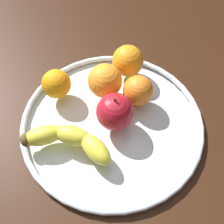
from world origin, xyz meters
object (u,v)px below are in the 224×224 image
at_px(fruit_bowl, 112,122).
at_px(orange_back_left, 56,84).
at_px(banana, 68,140).
at_px(orange_front_right, 138,90).
at_px(orange_center, 105,81).
at_px(apple, 115,112).
at_px(orange_back_right, 128,61).

xyz_separation_m(fruit_bowl, orange_back_left, (0.14, 0.02, 0.04)).
bearing_deg(banana, orange_back_left, -58.24).
relative_size(orange_back_left, orange_front_right, 0.97).
bearing_deg(orange_front_right, orange_center, 20.42).
bearing_deg(orange_back_left, orange_center, -139.73).
bearing_deg(orange_front_right, apple, 87.61).
relative_size(banana, orange_center, 2.40).
bearing_deg(banana, apple, -132.87).
height_order(orange_back_left, orange_back_right, orange_back_right).
relative_size(apple, orange_center, 1.12).
relative_size(fruit_bowl, orange_center, 5.18).
distance_m(orange_back_right, orange_center, 0.08).
xyz_separation_m(banana, orange_back_right, (0.03, -0.22, 0.02)).
bearing_deg(orange_front_right, banana, 76.79).
xyz_separation_m(apple, orange_back_left, (0.14, 0.02, -0.01)).
bearing_deg(orange_back_right, orange_back_left, 60.64).
bearing_deg(orange_front_right, orange_back_right, -38.66).
distance_m(fruit_bowl, orange_back_right, 0.15).
distance_m(apple, orange_back_right, 0.14).
relative_size(fruit_bowl, banana, 2.16).
xyz_separation_m(apple, orange_back_right, (0.06, -0.13, -0.00)).
distance_m(apple, orange_front_right, 0.07).
height_order(apple, orange_back_right, apple).
xyz_separation_m(fruit_bowl, banana, (0.03, 0.10, 0.03)).
bearing_deg(orange_back_right, orange_center, 88.15).
bearing_deg(orange_center, orange_back_left, 40.27).
distance_m(fruit_bowl, orange_center, 0.09).
relative_size(banana, apple, 2.15).
height_order(fruit_bowl, orange_back_left, orange_back_left).
bearing_deg(orange_center, apple, 142.64).
xyz_separation_m(banana, orange_back_left, (0.11, -0.08, 0.01)).
height_order(banana, orange_back_left, orange_back_left).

